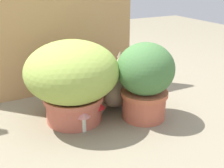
{
  "coord_description": "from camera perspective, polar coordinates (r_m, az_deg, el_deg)",
  "views": [
    {
      "loc": [
        -0.54,
        -1.21,
        0.75
      ],
      "look_at": [
        0.13,
        0.06,
        0.18
      ],
      "focal_mm": 45.44,
      "sensor_mm": 36.0,
      "label": 1
    }
  ],
  "objects": [
    {
      "name": "ground_plane",
      "position": [
        1.52,
        -3.25,
        -7.9
      ],
      "size": [
        6.0,
        6.0,
        0.0
      ],
      "primitive_type": "plane",
      "color": "gray"
    },
    {
      "name": "cardboard_backdrop",
      "position": [
        1.83,
        -10.87,
        11.29
      ],
      "size": [
        1.03,
        0.03,
        0.86
      ],
      "primitive_type": "cube",
      "color": "tan",
      "rests_on": "ground"
    },
    {
      "name": "grass_planter",
      "position": [
        1.47,
        -8.0,
        1.35
      ],
      "size": [
        0.48,
        0.48,
        0.43
      ],
      "color": "#C3614C",
      "rests_on": "ground"
    },
    {
      "name": "leafy_planter",
      "position": [
        1.49,
        6.69,
        1.05
      ],
      "size": [
        0.3,
        0.3,
        0.42
      ],
      "color": "#C25F46",
      "rests_on": "ground"
    },
    {
      "name": "cat",
      "position": [
        1.68,
        1.23,
        -0.29
      ],
      "size": [
        0.37,
        0.29,
        0.32
      ],
      "color": "gray",
      "rests_on": "ground"
    },
    {
      "name": "mushroom_ornament_pink",
      "position": [
        1.41,
        -5.82,
        -6.52
      ],
      "size": [
        0.07,
        0.07,
        0.11
      ],
      "color": "silver",
      "rests_on": "ground"
    },
    {
      "name": "mushroom_ornament_red",
      "position": [
        1.5,
        -3.01,
        -4.62
      ],
      "size": [
        0.08,
        0.08,
        0.12
      ],
      "color": "silver",
      "rests_on": "ground"
    }
  ]
}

